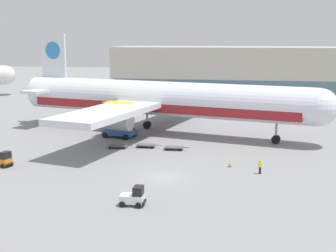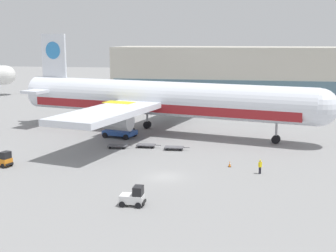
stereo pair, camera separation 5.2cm
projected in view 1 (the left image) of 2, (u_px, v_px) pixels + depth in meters
ground_plane at (165, 177)px, 55.42m from camera, size 400.00×400.00×0.00m
terminal_building at (292, 75)px, 117.67m from camera, size 90.00×18.20×14.00m
airplane_main at (156, 100)px, 80.07m from camera, size 57.09×48.52×17.00m
scissor_lift_loader at (120, 124)px, 77.31m from camera, size 5.77×4.41×5.86m
baggage_tug_foreground at (134, 197)px, 45.87m from camera, size 2.48×1.67×2.00m
baggage_tug_mid at (3, 160)px, 59.86m from camera, size 2.74×2.20×2.00m
baggage_dolly_lead at (117, 146)px, 69.87m from camera, size 3.72×1.57×0.48m
baggage_dolly_second at (146, 145)px, 70.28m from camera, size 3.72×1.57×0.48m
baggage_dolly_third at (174, 147)px, 68.77m from camera, size 3.72×1.57×0.48m
ground_crew_far at (260, 165)px, 56.55m from camera, size 0.45×0.41×1.78m
traffic_cone_near at (230, 164)px, 59.76m from camera, size 0.40×0.40×0.78m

